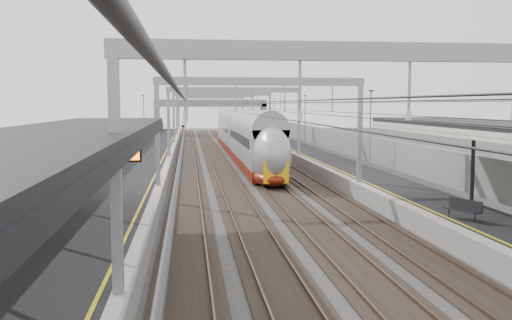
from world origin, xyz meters
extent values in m
cube|color=black|center=(-8.00, 45.00, 0.50)|extent=(4.00, 120.00, 1.00)
cube|color=black|center=(8.00, 45.00, 0.50)|extent=(4.00, 120.00, 1.00)
cube|color=black|center=(-4.50, 45.00, 0.04)|extent=(2.40, 140.00, 0.08)
cube|color=brown|center=(-5.22, 45.00, 0.13)|extent=(0.07, 140.00, 0.14)
cube|color=brown|center=(-3.78, 45.00, 0.13)|extent=(0.07, 140.00, 0.14)
cube|color=black|center=(-1.50, 45.00, 0.04)|extent=(2.40, 140.00, 0.08)
cube|color=brown|center=(-2.22, 45.00, 0.13)|extent=(0.07, 140.00, 0.14)
cube|color=brown|center=(-0.78, 45.00, 0.13)|extent=(0.07, 140.00, 0.14)
cube|color=black|center=(1.50, 45.00, 0.04)|extent=(2.40, 140.00, 0.08)
cube|color=brown|center=(0.78, 45.00, 0.13)|extent=(0.07, 140.00, 0.14)
cube|color=brown|center=(2.22, 45.00, 0.13)|extent=(0.07, 140.00, 0.14)
cube|color=black|center=(4.50, 45.00, 0.04)|extent=(2.40, 140.00, 0.08)
cube|color=brown|center=(3.78, 45.00, 0.13)|extent=(0.07, 140.00, 0.14)
cube|color=brown|center=(5.22, 45.00, 0.13)|extent=(0.07, 140.00, 0.14)
cube|color=#909399|center=(-6.30, 2.00, 4.30)|extent=(0.28, 0.28, 6.60)
cube|color=#909399|center=(0.00, 2.00, 7.35)|extent=(13.00, 0.25, 0.50)
cube|color=#909399|center=(-6.30, 22.00, 4.30)|extent=(0.28, 0.28, 6.60)
cube|color=#909399|center=(6.30, 22.00, 4.30)|extent=(0.28, 0.28, 6.60)
cube|color=#909399|center=(0.00, 22.00, 7.35)|extent=(13.00, 0.25, 0.50)
cube|color=#909399|center=(-6.30, 42.00, 4.30)|extent=(0.28, 0.28, 6.60)
cube|color=#909399|center=(6.30, 42.00, 4.30)|extent=(0.28, 0.28, 6.60)
cube|color=#909399|center=(0.00, 42.00, 7.35)|extent=(13.00, 0.25, 0.50)
cube|color=#909399|center=(-6.30, 62.00, 4.30)|extent=(0.28, 0.28, 6.60)
cube|color=#909399|center=(6.30, 62.00, 4.30)|extent=(0.28, 0.28, 6.60)
cube|color=#909399|center=(0.00, 62.00, 7.35)|extent=(13.00, 0.25, 0.50)
cube|color=#909399|center=(-6.30, 82.00, 4.30)|extent=(0.28, 0.28, 6.60)
cube|color=#909399|center=(6.30, 82.00, 4.30)|extent=(0.28, 0.28, 6.60)
cube|color=#909399|center=(0.00, 82.00, 7.35)|extent=(13.00, 0.25, 0.50)
cube|color=#909399|center=(-6.30, 100.00, 4.30)|extent=(0.28, 0.28, 6.60)
cube|color=#909399|center=(6.30, 100.00, 4.30)|extent=(0.28, 0.28, 6.60)
cube|color=#909399|center=(0.00, 100.00, 7.35)|extent=(13.00, 0.25, 0.50)
cylinder|color=#262628|center=(-4.50, 50.00, 5.50)|extent=(0.03, 140.00, 0.03)
cylinder|color=#262628|center=(-1.50, 50.00, 5.50)|extent=(0.03, 140.00, 0.03)
cylinder|color=#262628|center=(1.50, 50.00, 5.50)|extent=(0.03, 140.00, 0.03)
cylinder|color=#262628|center=(4.50, 50.00, 5.50)|extent=(0.03, 140.00, 0.03)
cube|color=black|center=(-8.00, 3.00, 5.12)|extent=(4.40, 30.00, 0.24)
cylinder|color=black|center=(-9.70, 14.00, 3.00)|extent=(0.20, 0.20, 4.00)
cube|color=black|center=(-6.60, 4.00, 4.55)|extent=(1.60, 0.15, 0.55)
cube|color=#F25A04|center=(-6.60, 3.92, 4.55)|extent=(1.50, 0.02, 0.42)
cylinder|color=black|center=(9.70, 14.00, 3.00)|extent=(0.20, 0.20, 4.00)
cube|color=slate|center=(0.00, 100.00, 6.20)|extent=(22.00, 2.20, 1.40)
cube|color=slate|center=(-10.50, 100.00, 3.10)|extent=(1.00, 2.20, 6.20)
cube|color=slate|center=(10.50, 100.00, 3.10)|extent=(1.00, 2.20, 6.20)
cube|color=slate|center=(-11.20, 45.00, 1.60)|extent=(0.30, 120.00, 3.20)
cube|color=slate|center=(11.20, 45.00, 1.60)|extent=(0.30, 120.00, 3.20)
cube|color=maroon|center=(1.50, 39.60, 0.61)|extent=(2.78, 23.65, 0.82)
cube|color=gray|center=(1.50, 39.60, 2.57)|extent=(2.78, 23.65, 3.09)
cube|color=black|center=(1.50, 31.32, 0.29)|extent=(2.06, 2.47, 0.51)
cube|color=maroon|center=(1.50, 63.67, 0.61)|extent=(2.78, 23.65, 0.82)
cube|color=gray|center=(1.50, 63.67, 2.57)|extent=(2.78, 23.65, 3.09)
cube|color=black|center=(1.50, 55.39, 0.29)|extent=(2.06, 2.47, 0.51)
ellipsoid|color=gray|center=(1.50, 27.57, 2.26)|extent=(2.78, 5.35, 4.32)
cube|color=yellow|center=(1.50, 25.35, 1.33)|extent=(1.75, 0.12, 1.54)
cube|color=black|center=(1.50, 25.82, 2.87)|extent=(1.65, 0.59, 0.96)
cube|color=black|center=(7.18, 10.01, 1.44)|extent=(1.09, 1.77, 0.06)
cube|color=black|center=(7.37, 10.10, 1.66)|extent=(0.74, 1.62, 0.48)
cylinder|color=black|center=(7.44, 9.39, 1.20)|extent=(0.06, 0.06, 0.41)
cylinder|color=black|center=(6.91, 10.64, 1.20)|extent=(0.06, 0.06, 0.41)
cylinder|color=black|center=(-5.20, 67.01, 1.50)|extent=(0.12, 0.12, 3.00)
cube|color=black|center=(-5.20, 67.01, 3.10)|extent=(0.32, 0.22, 0.75)
sphere|color=#0CE526|center=(-5.20, 66.88, 3.25)|extent=(0.16, 0.16, 0.16)
cylinder|color=black|center=(3.20, 73.61, 1.50)|extent=(0.12, 0.12, 3.00)
cube|color=black|center=(3.20, 73.61, 3.10)|extent=(0.32, 0.22, 0.75)
sphere|color=red|center=(3.20, 73.48, 3.25)|extent=(0.16, 0.16, 0.16)
cylinder|color=black|center=(5.40, 68.93, 1.50)|extent=(0.12, 0.12, 3.00)
cube|color=black|center=(5.40, 68.93, 3.10)|extent=(0.32, 0.22, 0.75)
sphere|color=#0CE526|center=(5.40, 68.80, 3.25)|extent=(0.16, 0.16, 0.16)
camera|label=1|loc=(-4.43, -12.86, 5.95)|focal=40.00mm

